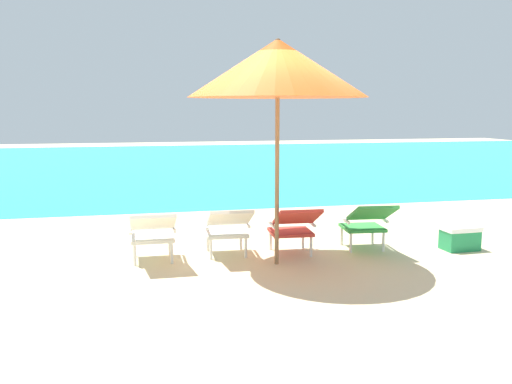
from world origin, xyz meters
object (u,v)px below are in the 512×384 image
lounge_chair_near_left (228,226)px  lounge_chair_far_right (367,221)px  lounge_chair_far_left (153,231)px  lounge_chair_near_right (294,225)px  beach_umbrella_center (278,68)px  cooler_box (460,238)px

lounge_chair_near_left → lounge_chair_far_right: 1.82m
lounge_chair_far_left → lounge_chair_near_right: bearing=-1.9°
lounge_chair_far_left → lounge_chair_far_right: 2.74m
lounge_chair_far_right → beach_umbrella_center: beach_umbrella_center is taller
lounge_chair_near_left → lounge_chair_near_right: 0.83m
lounge_chair_near_left → beach_umbrella_center: 2.02m
lounge_chair_near_right → beach_umbrella_center: (-0.29, -0.28, 1.91)m
lounge_chair_near_right → lounge_chair_far_right: (1.00, 0.04, 0.00)m
lounge_chair_near_right → cooler_box: 2.27m
lounge_chair_near_right → beach_umbrella_center: 1.95m
lounge_chair_far_left → cooler_box: size_ratio=1.82×
lounge_chair_far_left → lounge_chair_near_right: size_ratio=0.97×
lounge_chair_far_left → cooler_box: bearing=-3.0°
beach_umbrella_center → lounge_chair_far_left: bearing=167.0°
lounge_chair_near_left → beach_umbrella_center: (0.52, -0.40, 1.91)m
lounge_chair_far_left → beach_umbrella_center: size_ratio=0.33×
lounge_chair_far_left → cooler_box: lounge_chair_far_left is taller
lounge_chair_far_right → lounge_chair_near_right: bearing=-177.8°
lounge_chair_far_left → lounge_chair_near_left: 0.93m
lounge_chair_far_left → lounge_chair_near_left: (0.92, 0.06, 0.00)m
lounge_chair_far_right → beach_umbrella_center: bearing=-166.3°
lounge_chair_far_left → lounge_chair_near_left: same height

